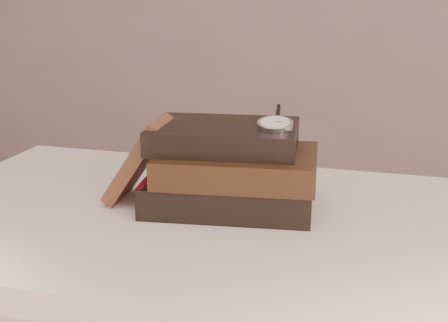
# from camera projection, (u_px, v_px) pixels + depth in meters

# --- Properties ---
(table) EXTENTS (1.00, 0.60, 0.75)m
(table) POSITION_uv_depth(u_px,v_px,m) (216.00, 268.00, 1.02)
(table) COLOR white
(table) RESTS_ON ground
(book_stack) EXTENTS (0.29, 0.21, 0.13)m
(book_stack) POSITION_uv_depth(u_px,v_px,m) (231.00, 169.00, 1.02)
(book_stack) COLOR black
(book_stack) RESTS_ON table
(journal) EXTENTS (0.11, 0.10, 0.14)m
(journal) POSITION_uv_depth(u_px,v_px,m) (139.00, 160.00, 1.04)
(journal) COLOR #412519
(journal) RESTS_ON table
(pocket_watch) EXTENTS (0.06, 0.16, 0.02)m
(pocket_watch) POSITION_uv_depth(u_px,v_px,m) (275.00, 124.00, 0.97)
(pocket_watch) COLOR silver
(pocket_watch) RESTS_ON book_stack
(eyeglasses) EXTENTS (0.13, 0.14, 0.05)m
(eyeglasses) POSITION_uv_depth(u_px,v_px,m) (184.00, 145.00, 1.11)
(eyeglasses) COLOR silver
(eyeglasses) RESTS_ON book_stack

